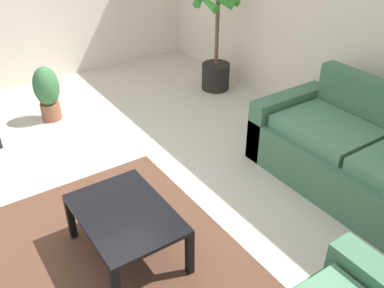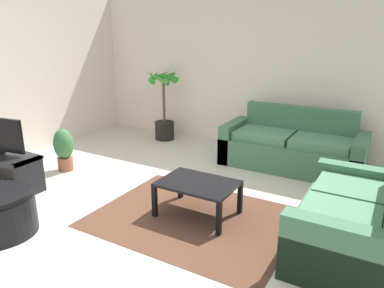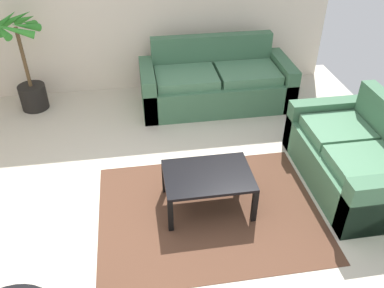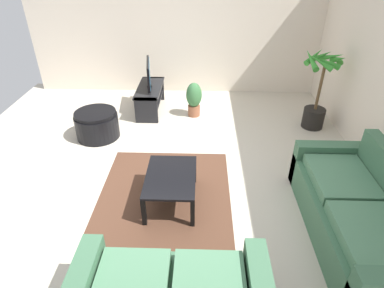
# 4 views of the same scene
# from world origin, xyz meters

# --- Properties ---
(ground_plane) EXTENTS (6.60, 6.60, 0.00)m
(ground_plane) POSITION_xyz_m (0.00, 0.00, 0.00)
(ground_plane) COLOR beige
(wall_left) EXTENTS (0.06, 6.00, 2.70)m
(wall_left) POSITION_xyz_m (-3.00, 0.00, 1.35)
(wall_left) COLOR beige
(wall_left) RESTS_ON ground
(couch_main) EXTENTS (2.10, 0.90, 0.90)m
(couch_main) POSITION_xyz_m (1.18, 2.28, 0.30)
(couch_main) COLOR #3F6B4C
(couch_main) RESTS_ON ground
(tv_stand) EXTENTS (1.10, 0.45, 0.49)m
(tv_stand) POSITION_xyz_m (-1.97, -0.43, 0.32)
(tv_stand) COLOR black
(tv_stand) RESTS_ON ground
(tv) EXTENTS (0.80, 0.16, 0.49)m
(tv) POSITION_xyz_m (-1.97, -0.42, 0.74)
(tv) COLOR black
(tv) RESTS_ON tv_stand
(coffee_table) EXTENTS (0.86, 0.61, 0.41)m
(coffee_table) POSITION_xyz_m (0.66, 0.21, 0.35)
(coffee_table) COLOR black
(coffee_table) RESTS_ON ground
(area_rug) EXTENTS (2.20, 1.70, 0.01)m
(area_rug) POSITION_xyz_m (0.66, 0.11, 0.00)
(area_rug) COLOR #513323
(area_rug) RESTS_ON ground
(potted_palm) EXTENTS (0.68, 0.66, 1.36)m
(potted_palm) POSITION_xyz_m (-1.39, 2.54, 0.60)
(potted_palm) COLOR black
(potted_palm) RESTS_ON ground
(potted_plant_small) EXTENTS (0.29, 0.29, 0.65)m
(potted_plant_small) POSITION_xyz_m (-1.77, 0.42, 0.35)
(potted_plant_small) COLOR brown
(potted_plant_small) RESTS_ON ground
(ottoman) EXTENTS (0.71, 0.71, 0.46)m
(ottoman) POSITION_xyz_m (-0.92, -1.18, 0.23)
(ottoman) COLOR black
(ottoman) RESTS_ON ground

